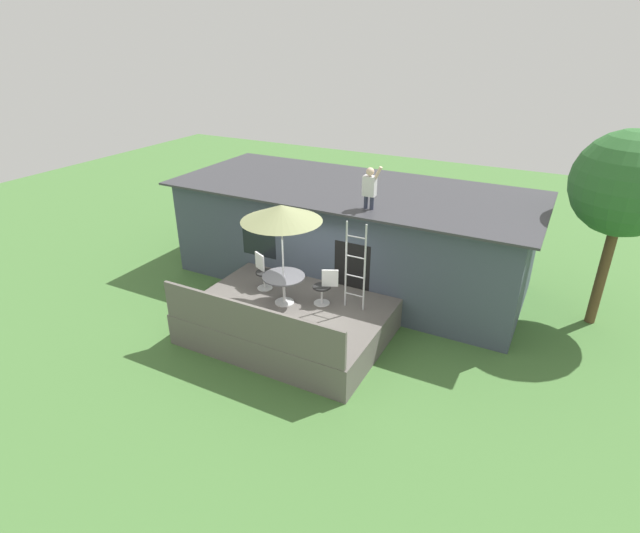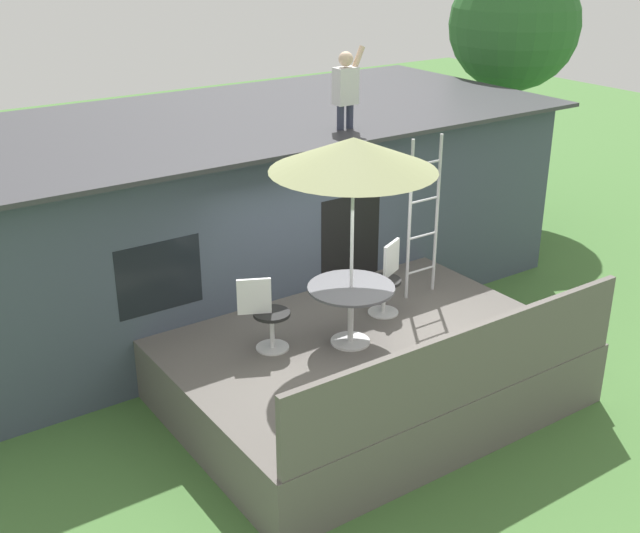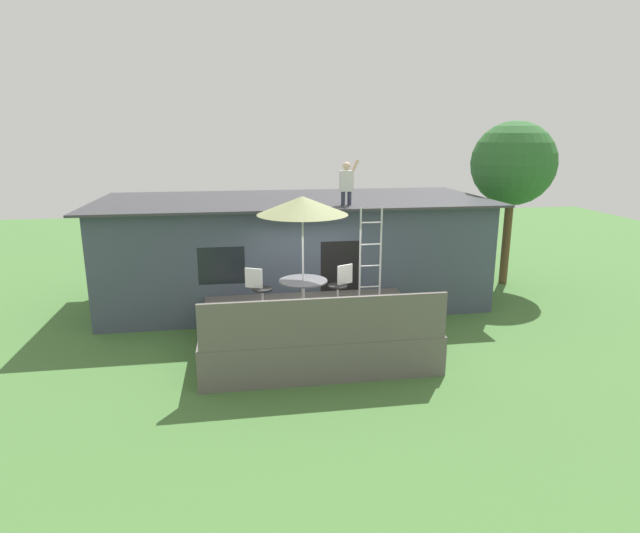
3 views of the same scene
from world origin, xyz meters
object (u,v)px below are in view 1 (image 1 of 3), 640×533
patio_chair_left (263,272)px  patio_chair_right (325,287)px  person_figure (370,185)px  patio_umbrella (281,213)px  patio_table (284,282)px  backyard_tree (627,185)px  step_ladder (355,267)px

patio_chair_left → patio_chair_right: same height
person_figure → patio_chair_right: bearing=-106.1°
patio_umbrella → person_figure: (1.35, 1.98, 0.33)m
person_figure → patio_chair_left: bearing=-145.9°
patio_chair_right → person_figure: bearing=-132.0°
patio_table → patio_chair_right: 1.01m
patio_umbrella → patio_table: bearing=36.9°
person_figure → backyard_tree: backyard_tree is taller
patio_chair_left → patio_chair_right: (1.82, -0.01, 0.00)m
patio_umbrella → patio_chair_right: (0.90, 0.44, -1.89)m
person_figure → backyard_tree: bearing=21.0°
person_figure → patio_chair_left: size_ratio=1.21×
patio_umbrella → backyard_tree: 8.01m
person_figure → backyard_tree: size_ratio=0.22×
step_ladder → patio_chair_left: (-2.54, -0.15, -0.64)m
patio_umbrella → backyard_tree: size_ratio=0.51×
patio_table → step_ladder: bearing=20.1°
patio_umbrella → step_ladder: size_ratio=1.15×
step_ladder → patio_chair_right: size_ratio=2.39×
patio_table → step_ladder: size_ratio=0.47×
patio_umbrella → step_ladder: (1.62, 0.59, -1.25)m
patio_table → person_figure: size_ratio=0.94×
patio_chair_right → step_ladder: bearing=166.3°
step_ladder → patio_chair_left: bearing=-176.7°
patio_umbrella → patio_chair_left: patio_umbrella is taller
step_ladder → patio_chair_right: step_ladder is taller
step_ladder → patio_chair_left: 2.63m
patio_umbrella → patio_chair_right: size_ratio=2.76×
person_figure → patio_chair_right: 2.74m
step_ladder → person_figure: size_ratio=1.98×
patio_umbrella → backyard_tree: bearing=30.8°
patio_table → person_figure: bearing=55.8°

